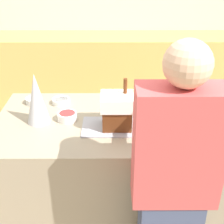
% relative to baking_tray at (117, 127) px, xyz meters
% --- Properties ---
extents(ground_plane, '(12.00, 12.00, 0.00)m').
position_rel_baking_tray_xyz_m(ground_plane, '(-0.06, 0.10, -0.89)').
color(ground_plane, tan).
extents(wall_back, '(8.00, 0.05, 2.60)m').
position_rel_baking_tray_xyz_m(wall_back, '(-0.06, 2.43, 0.41)').
color(wall_back, beige).
rests_on(wall_back, ground_plane).
extents(back_cabinet_block, '(6.00, 0.60, 0.95)m').
position_rel_baking_tray_xyz_m(back_cabinet_block, '(-0.06, 2.10, -0.41)').
color(back_cabinet_block, tan).
rests_on(back_cabinet_block, ground_plane).
extents(kitchen_island, '(1.52, 0.87, 0.89)m').
position_rel_baking_tray_xyz_m(kitchen_island, '(-0.06, 0.10, -0.45)').
color(kitchen_island, gray).
rests_on(kitchen_island, ground_plane).
extents(baking_tray, '(0.45, 0.26, 0.01)m').
position_rel_baking_tray_xyz_m(baking_tray, '(0.00, 0.00, 0.00)').
color(baking_tray, '#9E9EA8').
rests_on(baking_tray, kitchen_island).
extents(gingerbread_house, '(0.21, 0.19, 0.32)m').
position_rel_baking_tray_xyz_m(gingerbread_house, '(0.00, 0.00, 0.12)').
color(gingerbread_house, '#5B2D14').
rests_on(gingerbread_house, baking_tray).
extents(decorative_tree, '(0.15, 0.15, 0.34)m').
position_rel_baking_tray_xyz_m(decorative_tree, '(-0.52, 0.08, 0.17)').
color(decorative_tree, silver).
rests_on(decorative_tree, kitchen_island).
extents(candy_bowl_far_right, '(0.13, 0.13, 0.04)m').
position_rel_baking_tray_xyz_m(candy_bowl_far_right, '(-0.41, 0.35, 0.02)').
color(candy_bowl_far_right, white).
rests_on(candy_bowl_far_right, kitchen_island).
extents(candy_bowl_near_tray_left, '(0.11, 0.11, 0.04)m').
position_rel_baking_tray_xyz_m(candy_bowl_near_tray_left, '(0.39, 0.15, 0.02)').
color(candy_bowl_near_tray_left, silver).
rests_on(candy_bowl_near_tray_left, kitchen_island).
extents(candy_bowl_front_corner, '(0.12, 0.12, 0.05)m').
position_rel_baking_tray_xyz_m(candy_bowl_front_corner, '(0.15, 0.45, 0.02)').
color(candy_bowl_front_corner, white).
rests_on(candy_bowl_front_corner, kitchen_island).
extents(candy_bowl_beside_tree, '(0.13, 0.13, 0.05)m').
position_rel_baking_tray_xyz_m(candy_bowl_beside_tree, '(-0.33, 0.10, 0.03)').
color(candy_bowl_beside_tree, white).
rests_on(candy_bowl_beside_tree, kitchen_island).
extents(candy_bowl_behind_tray, '(0.12, 0.12, 0.05)m').
position_rel_baking_tray_xyz_m(candy_bowl_behind_tray, '(0.42, 0.28, 0.02)').
color(candy_bowl_behind_tray, white).
rests_on(candy_bowl_behind_tray, kitchen_island).
extents(candy_bowl_center_rear, '(0.12, 0.12, 0.04)m').
position_rel_baking_tray_xyz_m(candy_bowl_center_rear, '(0.52, 0.10, 0.02)').
color(candy_bowl_center_rear, white).
rests_on(candy_bowl_center_rear, kitchen_island).
extents(candy_bowl_far_left, '(0.12, 0.12, 0.04)m').
position_rel_baking_tray_xyz_m(candy_bowl_far_left, '(-0.61, 0.36, 0.02)').
color(candy_bowl_far_left, white).
rests_on(candy_bowl_far_left, kitchen_island).
extents(person, '(0.42, 0.53, 1.60)m').
position_rel_baking_tray_xyz_m(person, '(0.28, -0.52, -0.06)').
color(person, '#424C6B').
rests_on(person, ground_plane).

